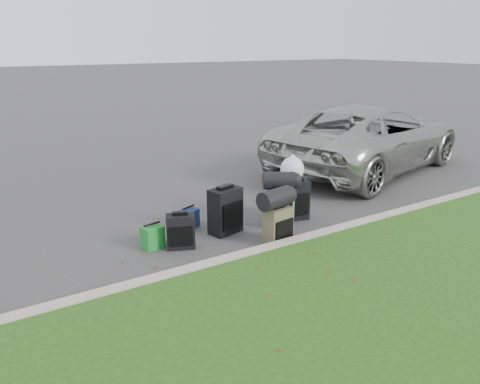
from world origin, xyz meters
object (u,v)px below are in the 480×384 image
suitcase_large_black_left (225,211)px  suitcase_small_black (181,231)px  suv (369,137)px  tote_green (153,237)px  tote_navy (189,218)px  suitcase_olive (278,225)px  suitcase_large_black_right (295,200)px  suitcase_teal (279,209)px

suitcase_large_black_left → suitcase_small_black: bearing=176.5°
suv → tote_green: 6.08m
suv → tote_navy: suv is taller
suv → suitcase_olive: 4.86m
suitcase_small_black → suitcase_large_black_left: (0.83, 0.15, 0.10)m
suitcase_olive → tote_green: (-1.61, 0.81, -0.11)m
suitcase_small_black → tote_navy: suitcase_small_black is taller
suv → suitcase_large_black_left: 4.96m
suitcase_small_black → suitcase_large_black_right: (2.10, 0.05, 0.07)m
suitcase_large_black_left → tote_green: bearing=163.0°
suitcase_olive → suitcase_large_black_right: (0.83, 0.65, 0.05)m
suitcase_teal → tote_green: bearing=-169.1°
suv → suitcase_teal: suv is taller
suitcase_teal → tote_green: 2.04m
suitcase_large_black_right → tote_navy: 1.77m
suitcase_large_black_right → tote_green: size_ratio=2.02×
suitcase_large_black_right → suitcase_large_black_left: bearing=-169.4°
suitcase_large_black_right → tote_navy: size_ratio=2.18×
tote_green → suitcase_large_black_right: bearing=-13.8°
suitcase_small_black → suitcase_large_black_right: bearing=24.5°
suv → tote_navy: 5.22m
suitcase_large_black_left → suitcase_olive: size_ratio=1.30×
suitcase_small_black → tote_green: 0.41m
suitcase_olive → suitcase_large_black_right: 1.05m
suitcase_large_black_right → tote_green: bearing=-168.6°
suv → suitcase_large_black_left: bearing=94.2°
suitcase_large_black_left → suitcase_large_black_right: bearing=-18.6°
suitcase_large_black_left → tote_navy: 0.66m
suitcase_large_black_right → tote_green: (-2.44, 0.17, -0.16)m
suitcase_olive → tote_navy: (-0.83, 1.24, -0.12)m
suitcase_large_black_right → tote_navy: (-1.66, 0.59, -0.18)m
suitcase_large_black_left → suitcase_large_black_right: 1.28m
suitcase_teal → suitcase_large_black_right: (0.42, 0.13, 0.03)m
suitcase_small_black → suitcase_olive: bearing=-2.1°
suv → tote_navy: (-5.08, -1.05, -0.59)m
suitcase_large_black_right → suitcase_small_black: bearing=-163.4°
suitcase_small_black → tote_green: bearing=170.8°
suitcase_small_black → suitcase_teal: size_ratio=0.83×
suitcase_large_black_right → suitcase_olive: bearing=-126.8°
suitcase_small_black → suitcase_large_black_right: suitcase_large_black_right is taller
suitcase_small_black → tote_navy: (0.44, 0.64, -0.10)m
suv → suitcase_large_black_right: (-3.43, -1.64, -0.42)m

